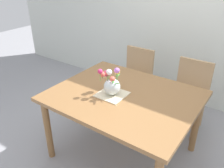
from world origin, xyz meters
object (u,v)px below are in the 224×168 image
dining_table (124,102)px  chair_right (190,91)px  flower_vase (111,84)px  chair_left (135,75)px

dining_table → chair_right: chair_right is taller
dining_table → flower_vase: size_ratio=5.25×
dining_table → flower_vase: bearing=-144.8°
chair_left → flower_vase: bearing=106.0°
chair_left → flower_vase: (0.29, -1.00, 0.38)m
chair_left → flower_vase: flower_vase is taller
dining_table → chair_right: (0.39, 0.92, -0.17)m
chair_right → flower_vase: (-0.50, -1.00, 0.38)m
dining_table → flower_vase: flower_vase is taller
chair_left → dining_table: bearing=113.0°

